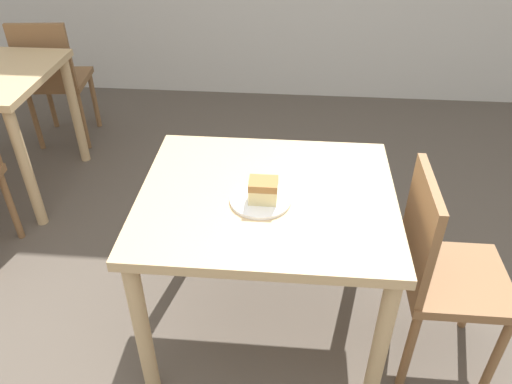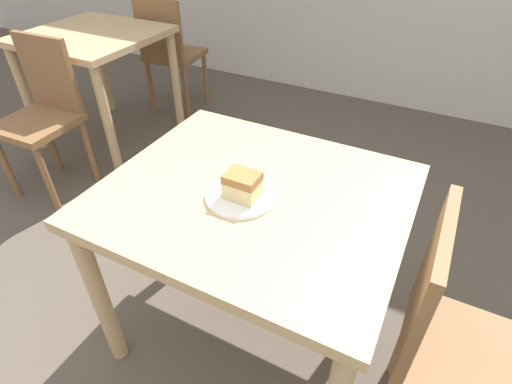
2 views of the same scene
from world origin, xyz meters
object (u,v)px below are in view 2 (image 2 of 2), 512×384
(chair_far_corner, at_px, (43,112))
(plate, at_px, (241,196))
(cake_slice, at_px, (242,185))
(chair_far_opposite, at_px, (170,52))
(dining_table_near, at_px, (254,217))
(dining_table_far, at_px, (95,53))
(chair_near_window, at_px, (450,346))

(chair_far_corner, height_order, plate, chair_far_corner)
(chair_far_corner, xyz_separation_m, cake_slice, (1.54, -0.44, 0.30))
(chair_far_opposite, bearing_deg, cake_slice, 127.46)
(dining_table_near, relative_size, chair_far_corner, 1.08)
(dining_table_near, bearing_deg, plate, -113.73)
(dining_table_near, height_order, chair_far_corner, chair_far_corner)
(plate, distance_m, cake_slice, 0.05)
(dining_table_far, relative_size, cake_slice, 7.92)
(dining_table_near, xyz_separation_m, plate, (-0.02, -0.05, 0.11))
(chair_far_opposite, relative_size, plate, 3.98)
(dining_table_near, height_order, cake_slice, cake_slice)
(chair_near_window, bearing_deg, chair_far_corner, 77.75)
(chair_near_window, relative_size, chair_far_opposite, 1.00)
(dining_table_far, bearing_deg, plate, -31.46)
(dining_table_near, distance_m, cake_slice, 0.17)
(chair_far_opposite, bearing_deg, chair_near_window, 137.16)
(chair_far_corner, distance_m, cake_slice, 1.63)
(cake_slice, bearing_deg, dining_table_far, 148.55)
(chair_near_window, xyz_separation_m, plate, (-0.69, 0.05, 0.25))
(chair_far_corner, height_order, cake_slice, chair_far_corner)
(dining_table_far, distance_m, chair_near_window, 2.59)
(chair_near_window, bearing_deg, chair_far_opposite, 53.21)
(dining_table_near, relative_size, chair_far_opposite, 1.08)
(chair_near_window, distance_m, chair_far_corner, 2.27)
(chair_far_opposite, bearing_deg, chair_far_corner, 83.37)
(dining_table_near, relative_size, dining_table_far, 1.17)
(chair_far_corner, bearing_deg, chair_near_window, -14.75)
(plate, bearing_deg, chair_far_corner, 164.12)
(chair_far_corner, bearing_deg, plate, -18.38)
(dining_table_near, height_order, dining_table_far, dining_table_far)
(chair_far_corner, height_order, chair_far_opposite, same)
(dining_table_near, relative_size, cake_slice, 9.27)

